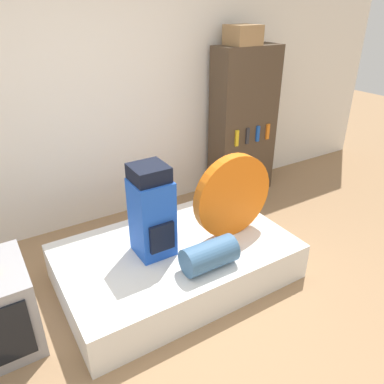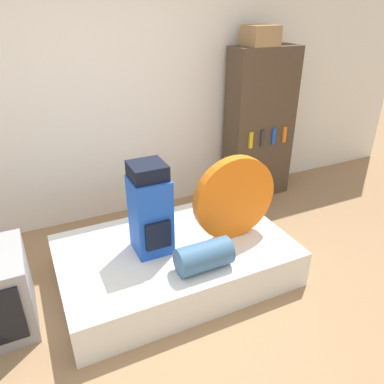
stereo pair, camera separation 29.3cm
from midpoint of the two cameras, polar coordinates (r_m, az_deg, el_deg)
The scene contains 8 objects.
ground_plane at distance 2.78m, azimuth -2.29°, elevation -22.25°, with size 16.00×16.00×0.00m, color #997551.
wall_back at distance 3.78m, azimuth -18.36°, elevation 13.48°, with size 8.00×0.05×2.60m.
bed at distance 3.19m, azimuth -5.12°, elevation -10.54°, with size 1.87×1.17×0.32m.
backpack at distance 2.87m, azimuth -9.07°, elevation -3.16°, with size 0.28×0.32×0.74m.
tent_bag at distance 3.07m, azimuth 3.50°, elevation -0.65°, with size 0.72×0.09×0.72m.
sleeping_roll at distance 2.80m, azimuth -0.35°, elevation -9.70°, with size 0.41×0.22×0.22m.
bookshelf at distance 4.40m, azimuth 5.91°, elevation 10.37°, with size 0.75×0.36×1.70m.
cardboard_box at distance 4.17m, azimuth 5.62°, elevation 22.71°, with size 0.31×0.30×0.20m.
Camera 1 is at (-0.99, -1.52, 2.10)m, focal length 35.00 mm.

